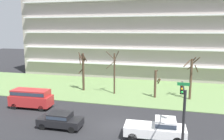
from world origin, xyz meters
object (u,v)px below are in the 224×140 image
Objects in this scene: tree_left at (114,72)px; van_red_near_left at (31,97)px; tree_center at (156,83)px; pickup_white_center_left at (158,128)px; tree_right at (191,77)px; traffic_signal_mast at (183,110)px; tree_far_left at (83,70)px; sedan_black_center_right at (60,120)px.

tree_left is 12.32m from van_red_near_left.
pickup_white_center_left is (1.06, -12.70, -1.12)m from tree_center.
traffic_signal_mast is (-1.85, -16.22, 0.67)m from tree_right.
tree_far_left is 1.18× the size of van_red_near_left.
sedan_black_center_right is 0.76× the size of traffic_signal_mast.
tree_right reaches higher than traffic_signal_mast.
traffic_signal_mast is (2.91, -15.85, 1.84)m from tree_center.
tree_right reaches higher than sedan_black_center_right.
van_red_near_left is 16.40m from pickup_white_center_left.
tree_right is at bearing -158.54° from van_red_near_left.
tree_left is 1.12× the size of traffic_signal_mast.
tree_right is (4.76, 0.37, 1.17)m from tree_center.
tree_far_left reaches higher than traffic_signal_mast.
tree_far_left is 1.03× the size of tree_right.
pickup_white_center_left is (12.51, -13.83, -2.41)m from tree_far_left.
tree_center is at bearing -175.51° from tree_right.
tree_far_left is 14.39m from sedan_black_center_right.
traffic_signal_mast is at bearing -62.54° from pickup_white_center_left.
pickup_white_center_left is (15.77, -4.49, -0.38)m from van_red_near_left.
sedan_black_center_right is at bearing -77.74° from tree_far_left.
van_red_near_left is 0.90× the size of traffic_signal_mast.
van_red_near_left is (-19.47, -8.59, -1.91)m from tree_right.
tree_far_left is 22.24m from traffic_signal_mast.
pickup_white_center_left is at bearing -0.72° from sedan_black_center_right.
van_red_near_left is 19.37m from traffic_signal_mast.
tree_far_left reaches higher than tree_center.
tree_left reaches higher than tree_right.
tree_center is at bearing -153.15° from van_red_near_left.
tree_left reaches higher than traffic_signal_mast.
pickup_white_center_left is 4.70m from traffic_signal_mast.
tree_left is 1.61× the size of tree_center.
traffic_signal_mast is (17.62, -7.63, 2.58)m from van_red_near_left.
van_red_near_left is 1.19× the size of sedan_black_center_right.
tree_center reaches higher than sedan_black_center_right.
traffic_signal_mast is (9.12, -16.30, 0.49)m from tree_left.
sedan_black_center_right is 12.18m from traffic_signal_mast.
tree_right is at bearing 83.50° from traffic_signal_mast.
tree_center is 0.68× the size of tree_right.
sedan_black_center_right is at bearing -123.56° from tree_center.
sedan_black_center_right is (-13.20, -13.09, -2.44)m from tree_right.
tree_far_left reaches higher than pickup_white_center_left.
tree_far_left is at bearing 101.46° from sedan_black_center_right.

